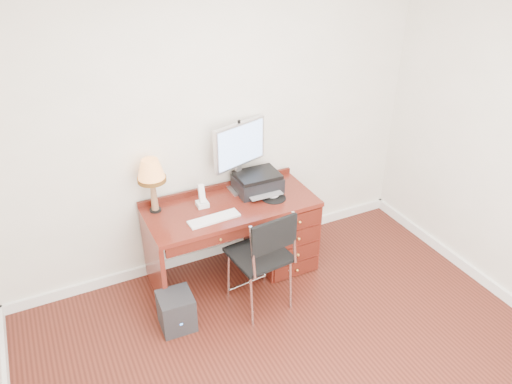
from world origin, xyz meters
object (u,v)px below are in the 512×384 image
printer (257,182)px  equipment_box (176,311)px  desk (264,227)px  monitor (241,148)px  chair (263,252)px  phone (202,200)px  leg_lamp (151,174)px

printer → equipment_box: bearing=-150.1°
desk → monitor: bearing=118.1°
printer → equipment_box: 1.33m
chair → equipment_box: bearing=166.1°
monitor → phone: (-0.44, -0.14, -0.34)m
monitor → leg_lamp: (-0.82, -0.04, -0.05)m
leg_lamp → phone: 0.50m
leg_lamp → monitor: bearing=2.6°
phone → chair: (0.28, -0.62, -0.23)m
desk → monitor: 0.78m
desk → phone: 0.69m
phone → monitor: bearing=20.0°
desk → monitor: (-0.12, 0.22, 0.74)m
leg_lamp → equipment_box: size_ratio=1.54×
monitor → chair: size_ratio=0.67×
desk → chair: bearing=-117.3°
monitor → chair: monitor is taller
desk → printer: size_ratio=3.69×
monitor → leg_lamp: size_ratio=1.32×
phone → equipment_box: bearing=-129.7°
phone → equipment_box: (-0.45, -0.51, -0.65)m
phone → equipment_box: phone is taller
desk → phone: (-0.56, 0.08, 0.40)m
desk → phone: phone is taller
leg_lamp → phone: (0.39, -0.11, -0.29)m
monitor → desk: bearing=-79.5°
leg_lamp → phone: bearing=-15.4°
printer → chair: bearing=-111.3°
leg_lamp → equipment_box: leg_lamp is taller
monitor → phone: monitor is taller
leg_lamp → desk: bearing=-11.2°
desk → equipment_box: desk is taller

